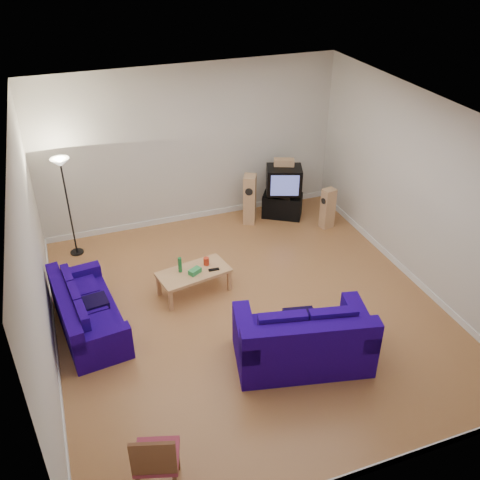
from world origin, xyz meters
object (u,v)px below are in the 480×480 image
object	(u,v)px
tv_stand	(282,205)
television	(284,180)
sofa_three_seat	(86,315)
coffee_table	(194,274)
sofa_loveseat	(303,342)

from	to	relation	value
tv_stand	television	xyz separation A→B (m)	(-0.01, -0.05, 0.61)
sofa_three_seat	tv_stand	world-z (taller)	sofa_three_seat
coffee_table	tv_stand	distance (m)	3.15
sofa_three_seat	tv_stand	xyz separation A→B (m)	(4.29, 2.28, -0.03)
tv_stand	television	bearing A→B (deg)	-71.04
sofa_three_seat	tv_stand	size ratio (longest dim) A/B	2.48
coffee_table	tv_stand	size ratio (longest dim) A/B	1.58
sofa_three_seat	television	size ratio (longest dim) A/B	2.38
sofa_loveseat	television	world-z (taller)	television
sofa_three_seat	coffee_table	xyz separation A→B (m)	(1.81, 0.34, 0.10)
sofa_three_seat	sofa_loveseat	distance (m)	3.32
coffee_table	television	size ratio (longest dim) A/B	1.51
sofa_loveseat	coffee_table	bearing A→B (deg)	127.81
sofa_three_seat	coffee_table	bearing A→B (deg)	93.95
tv_stand	coffee_table	bearing A→B (deg)	-110.01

